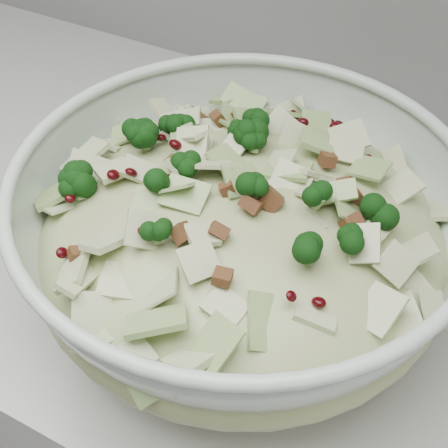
# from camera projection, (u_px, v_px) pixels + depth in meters

# --- Properties ---
(counter) EXTENTS (3.60, 0.60, 0.90)m
(counter) POSITION_uv_depth(u_px,v_px,m) (87.00, 346.00, 1.09)
(counter) COLOR #B8B7B2
(counter) RESTS_ON floor
(mixing_bowl) EXTENTS (0.41, 0.41, 0.15)m
(mixing_bowl) POSITION_uv_depth(u_px,v_px,m) (241.00, 238.00, 0.55)
(mixing_bowl) COLOR #B5C7B9
(mixing_bowl) RESTS_ON counter
(salad) EXTENTS (0.45, 0.45, 0.15)m
(salad) POSITION_uv_depth(u_px,v_px,m) (242.00, 217.00, 0.53)
(salad) COLOR tan
(salad) RESTS_ON mixing_bowl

